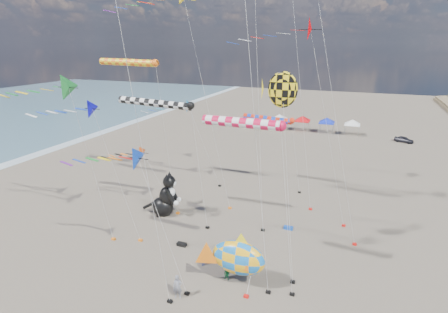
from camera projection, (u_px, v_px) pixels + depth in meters
delta_kite_1 at (137, 163)px, 24.37m from camera, size 9.26×1.92×11.30m
delta_kite_2 at (184, 108)px, 44.57m from camera, size 10.47×1.88×11.41m
delta_kite_3 at (61, 89)px, 30.45m from camera, size 11.55×2.50×15.68m
delta_kite_4 at (80, 110)px, 31.36m from camera, size 11.63×1.83×13.54m
delta_kite_5 at (309, 32)px, 31.80m from camera, size 11.83×2.31×20.39m
delta_kite_10 at (139, 152)px, 38.11m from camera, size 8.91×1.73×7.90m
windsock_0 at (131, 63)px, 40.87m from camera, size 9.10×0.84×16.25m
windsock_2 at (159, 104)px, 33.43m from camera, size 9.31×0.73×12.86m
windsock_3 at (270, 120)px, 42.57m from camera, size 7.67×0.73×9.52m
windsock_4 at (246, 124)px, 23.53m from camera, size 7.25×0.73×13.23m
angelfish_kite at (280, 91)px, 25.47m from camera, size 3.74×3.02×16.08m
cat_inflatable at (164, 194)px, 37.64m from camera, size 3.92×2.40×4.96m
fish_inflatable at (238, 258)px, 26.39m from camera, size 5.66×2.78×4.68m
person_adult at (178, 287)px, 25.61m from camera, size 0.79×0.64×1.89m
child_green at (227, 274)px, 27.67m from camera, size 0.60×0.51×1.09m
child_blue at (203, 260)px, 29.57m from camera, size 0.60×0.48×0.95m
kite_bag_0 at (288, 228)px, 35.38m from camera, size 0.90×0.44×0.30m
kite_bag_1 at (182, 244)px, 32.48m from camera, size 0.90×0.44×0.30m
tent_row at (315, 117)px, 72.98m from camera, size 19.20×4.20×3.80m
parked_car at (404, 139)px, 66.12m from camera, size 3.66×2.61×1.16m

